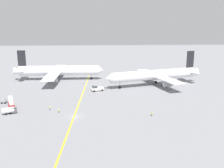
% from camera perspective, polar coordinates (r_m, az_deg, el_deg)
% --- Properties ---
extents(ground_plane, '(600.00, 600.00, 0.00)m').
position_cam_1_polar(ground_plane, '(85.82, -8.64, -7.51)').
color(ground_plane, gray).
extents(taxiway_stripe, '(5.69, 119.91, 0.01)m').
position_cam_1_polar(taxiway_stripe, '(95.16, -7.99, -5.34)').
color(taxiway_stripe, yellow).
rests_on(taxiway_stripe, ground).
extents(airliner_at_gate_left, '(49.97, 47.13, 16.84)m').
position_cam_1_polar(airliner_at_gate_left, '(142.61, -12.24, 3.03)').
color(airliner_at_gate_left, white).
rests_on(airliner_at_gate_left, ground).
extents(airliner_being_pushed, '(51.50, 38.50, 17.04)m').
position_cam_1_polar(airliner_being_pushed, '(128.48, 9.89, 2.07)').
color(airliner_being_pushed, silver).
rests_on(airliner_being_pushed, ground).
extents(pushback_tug, '(8.82, 4.59, 2.81)m').
position_cam_1_polar(pushback_tug, '(116.93, -3.52, -1.05)').
color(pushback_tug, white).
rests_on(pushback_tug, ground).
extents(gse_gpu_cart_small, '(2.22, 1.76, 1.90)m').
position_cam_1_polar(gse_gpu_cart_small, '(107.77, -23.70, -3.69)').
color(gse_gpu_cart_small, gray).
rests_on(gse_gpu_cart_small, ground).
extents(gse_fuel_bowser_stubby, '(5.22, 3.88, 2.40)m').
position_cam_1_polar(gse_fuel_bowser_stubby, '(94.29, -22.65, -5.62)').
color(gse_fuel_bowser_stubby, silver).
rests_on(gse_fuel_bowser_stubby, ground).
extents(gse_stair_truck_yellow, '(3.63, 4.93, 4.06)m').
position_cam_1_polar(gse_stair_truck_yellow, '(101.67, -22.27, -4.41)').
color(gse_stair_truck_yellow, red).
rests_on(gse_stair_truck_yellow, ground).
extents(ground_crew_wing_walker_right, '(0.36, 0.50, 1.66)m').
position_cam_1_polar(ground_crew_wing_walker_right, '(86.17, 9.20, -6.82)').
color(ground_crew_wing_walker_right, '#4C4C51').
rests_on(ground_crew_wing_walker_right, ground).
extents(ground_crew_marshaller_foreground, '(0.36, 0.48, 1.72)m').
position_cam_1_polar(ground_crew_marshaller_foreground, '(90.00, -12.19, -6.04)').
color(ground_crew_marshaller_foreground, '#4C4C51').
rests_on(ground_crew_marshaller_foreground, ground).
extents(ground_crew_ramp_agent_by_cones, '(0.36, 0.36, 1.66)m').
position_cam_1_polar(ground_crew_ramp_agent_by_cones, '(93.70, -14.17, -5.39)').
color(ground_crew_ramp_agent_by_cones, '#2D3351').
rests_on(ground_crew_ramp_agent_by_cones, ground).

